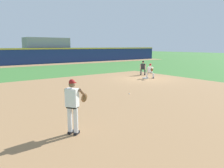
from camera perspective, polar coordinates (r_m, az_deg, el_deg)
ground_plane at (r=20.01m, az=8.72°, el=1.41°), size 160.00×160.00×0.00m
infield_dirt_patch at (r=13.57m, az=3.66°, el=-2.49°), size 18.00×18.00×0.01m
warning_track_strip at (r=36.82m, az=-14.03°, el=5.07°), size 48.00×3.20×0.01m
first_base_bag at (r=20.00m, az=8.72°, el=1.54°), size 0.38×0.38×0.09m
baseball at (r=13.40m, az=4.56°, el=-2.53°), size 0.07×0.07×0.07m
pitcher at (r=7.28m, az=-10.08°, el=-4.99°), size 0.85×0.57×1.86m
first_baseman at (r=20.16m, az=9.99°, el=3.54°), size 0.81×1.04×1.34m
umpire at (r=22.35m, az=8.10°, el=4.35°), size 0.65×0.68×1.46m
outfield_wall at (r=38.59m, az=-15.28°, el=7.29°), size 48.00×0.54×2.60m
stadium_seating_block at (r=40.88m, az=-16.61°, el=8.49°), size 7.54×3.35×4.35m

